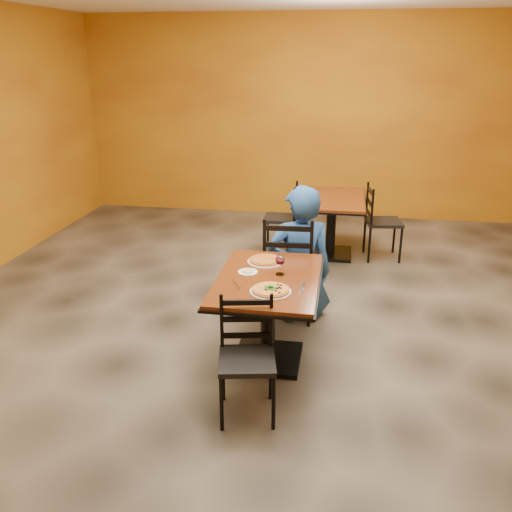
% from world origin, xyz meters
% --- Properties ---
extents(floor, '(7.00, 8.00, 0.01)m').
position_xyz_m(floor, '(0.00, 0.00, 0.00)').
color(floor, black).
rests_on(floor, ground).
extents(wall_back, '(7.00, 0.01, 3.00)m').
position_xyz_m(wall_back, '(0.00, 4.00, 1.50)').
color(wall_back, '#B87E14').
rests_on(wall_back, ground).
extents(table_main, '(0.83, 1.23, 0.75)m').
position_xyz_m(table_main, '(0.00, -0.50, 0.56)').
color(table_main, maroon).
rests_on(table_main, floor).
extents(table_second, '(0.82, 1.22, 0.75)m').
position_xyz_m(table_second, '(0.42, 2.16, 0.56)').
color(table_second, maroon).
rests_on(table_second, floor).
extents(chair_main_near, '(0.45, 0.45, 0.86)m').
position_xyz_m(chair_main_near, '(-0.04, -1.25, 0.43)').
color(chair_main_near, black).
rests_on(chair_main_near, floor).
extents(chair_main_far, '(0.49, 0.49, 1.04)m').
position_xyz_m(chair_main_far, '(0.07, 0.36, 0.52)').
color(chair_main_far, black).
rests_on(chair_main_far, floor).
extents(chair_second_left, '(0.41, 0.41, 0.90)m').
position_xyz_m(chair_second_left, '(-0.22, 2.16, 0.45)').
color(chair_second_left, black).
rests_on(chair_second_left, floor).
extents(chair_second_right, '(0.47, 0.47, 0.93)m').
position_xyz_m(chair_second_right, '(1.06, 2.16, 0.46)').
color(chair_second_right, black).
rests_on(chair_second_right, floor).
extents(diner, '(0.73, 0.58, 1.30)m').
position_xyz_m(diner, '(0.18, 0.39, 0.65)').
color(diner, navy).
rests_on(diner, floor).
extents(plate_main, '(0.31, 0.31, 0.01)m').
position_xyz_m(plate_main, '(0.06, -0.78, 0.76)').
color(plate_main, white).
rests_on(plate_main, table_main).
extents(pizza_main, '(0.28, 0.28, 0.02)m').
position_xyz_m(pizza_main, '(0.06, -0.78, 0.77)').
color(pizza_main, '#9C2A0B').
rests_on(pizza_main, plate_main).
extents(plate_far, '(0.31, 0.31, 0.01)m').
position_xyz_m(plate_far, '(-0.07, -0.17, 0.76)').
color(plate_far, white).
rests_on(plate_far, table_main).
extents(pizza_far, '(0.28, 0.28, 0.02)m').
position_xyz_m(pizza_far, '(-0.07, -0.17, 0.77)').
color(pizza_far, '#B66B23').
rests_on(pizza_far, plate_far).
extents(side_plate, '(0.16, 0.16, 0.01)m').
position_xyz_m(side_plate, '(-0.18, -0.43, 0.76)').
color(side_plate, white).
rests_on(side_plate, table_main).
extents(dip, '(0.09, 0.09, 0.01)m').
position_xyz_m(dip, '(-0.18, -0.43, 0.76)').
color(dip, tan).
rests_on(dip, side_plate).
extents(wine_glass, '(0.08, 0.08, 0.18)m').
position_xyz_m(wine_glass, '(0.08, -0.42, 0.84)').
color(wine_glass, white).
rests_on(wine_glass, table_main).
extents(fork, '(0.10, 0.18, 0.00)m').
position_xyz_m(fork, '(-0.22, -0.70, 0.75)').
color(fork, silver).
rests_on(fork, table_main).
extents(knife, '(0.03, 0.21, 0.00)m').
position_xyz_m(knife, '(0.29, -0.66, 0.75)').
color(knife, silver).
rests_on(knife, table_main).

